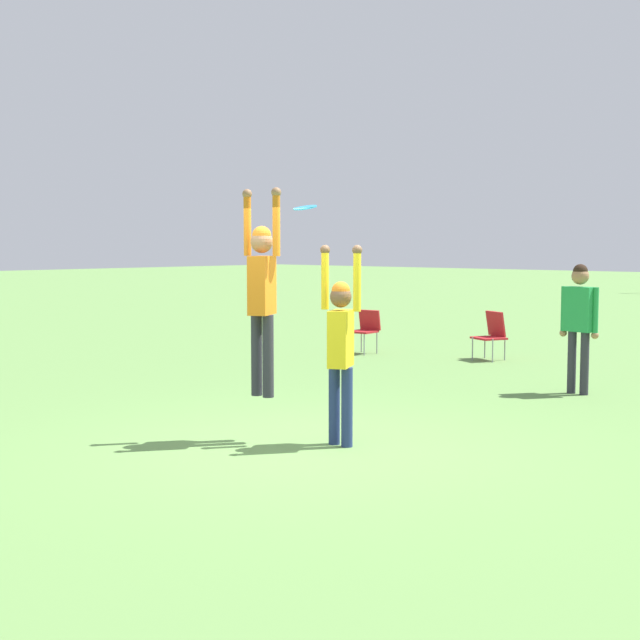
{
  "coord_description": "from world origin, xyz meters",
  "views": [
    {
      "loc": [
        6.29,
        -6.7,
        2.12
      ],
      "look_at": [
        -0.12,
        0.41,
        1.3
      ],
      "focal_mm": 50.0,
      "sensor_mm": 36.0,
      "label": 1
    }
  ],
  "objects_px": {
    "camping_chair_3": "(492,332)",
    "camping_chair_5": "(366,327)",
    "person_spectator_far": "(579,315)",
    "frisbee": "(305,208)",
    "person_jumping": "(262,286)",
    "person_defending": "(341,340)"
  },
  "relations": [
    {
      "from": "person_jumping",
      "to": "person_defending",
      "type": "height_order",
      "value": "person_jumping"
    },
    {
      "from": "person_jumping",
      "to": "camping_chair_3",
      "type": "bearing_deg",
      "value": -14.37
    },
    {
      "from": "camping_chair_3",
      "to": "person_jumping",
      "type": "bearing_deg",
      "value": 126.14
    },
    {
      "from": "frisbee",
      "to": "person_defending",
      "type": "bearing_deg",
      "value": 0.66
    },
    {
      "from": "person_defending",
      "to": "person_spectator_far",
      "type": "distance_m",
      "value": 4.71
    },
    {
      "from": "camping_chair_5",
      "to": "person_defending",
      "type": "bearing_deg",
      "value": 121.08
    },
    {
      "from": "person_spectator_far",
      "to": "frisbee",
      "type": "bearing_deg",
      "value": -91.75
    },
    {
      "from": "frisbee",
      "to": "camping_chair_5",
      "type": "bearing_deg",
      "value": 124.19
    },
    {
      "from": "person_defending",
      "to": "camping_chair_5",
      "type": "xyz_separation_m",
      "value": [
        -4.83,
        6.36,
        -0.61
      ]
    },
    {
      "from": "person_jumping",
      "to": "camping_chair_5",
      "type": "bearing_deg",
      "value": 3.76
    },
    {
      "from": "camping_chair_3",
      "to": "person_spectator_far",
      "type": "xyz_separation_m",
      "value": [
        2.88,
        -2.45,
        0.61
      ]
    },
    {
      "from": "person_defending",
      "to": "frisbee",
      "type": "bearing_deg",
      "value": -116.58
    },
    {
      "from": "camping_chair_3",
      "to": "camping_chair_5",
      "type": "height_order",
      "value": "camping_chair_3"
    },
    {
      "from": "person_jumping",
      "to": "person_spectator_far",
      "type": "relative_size",
      "value": 1.21
    },
    {
      "from": "person_defending",
      "to": "camping_chair_5",
      "type": "distance_m",
      "value": 8.01
    },
    {
      "from": "person_jumping",
      "to": "camping_chair_3",
      "type": "xyz_separation_m",
      "value": [
        -1.72,
        7.54,
        -1.16
      ]
    },
    {
      "from": "camping_chair_3",
      "to": "camping_chair_5",
      "type": "distance_m",
      "value": 2.46
    },
    {
      "from": "person_defending",
      "to": "camping_chair_5",
      "type": "relative_size",
      "value": 2.51
    },
    {
      "from": "person_jumping",
      "to": "person_spectator_far",
      "type": "xyz_separation_m",
      "value": [
        1.15,
        5.09,
        -0.55
      ]
    },
    {
      "from": "frisbee",
      "to": "person_spectator_far",
      "type": "xyz_separation_m",
      "value": [
        0.89,
        4.7,
        -1.38
      ]
    },
    {
      "from": "frisbee",
      "to": "person_spectator_far",
      "type": "relative_size",
      "value": 0.14
    },
    {
      "from": "camping_chair_3",
      "to": "person_spectator_far",
      "type": "height_order",
      "value": "person_spectator_far"
    }
  ]
}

